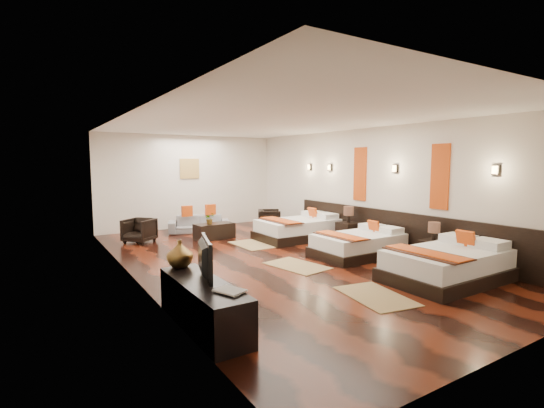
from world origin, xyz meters
TOP-DOWN VIEW (x-y plane):
  - floor at (0.00, 0.00)m, footprint 5.50×9.50m
  - ceiling at (0.00, 0.00)m, footprint 5.50×9.50m
  - back_wall at (0.00, 4.75)m, footprint 5.50×0.01m
  - left_wall at (-2.75, 0.00)m, footprint 0.01×9.50m
  - right_wall at (2.75, 0.00)m, footprint 0.01×9.50m
  - headboard_panel at (2.71, -0.80)m, footprint 0.08×6.60m
  - bed_near at (1.70, -2.84)m, footprint 2.13×1.34m
  - bed_mid at (1.69, -0.77)m, footprint 1.91×1.20m
  - bed_far at (1.70, 1.42)m, footprint 2.09×1.31m
  - nightstand_a at (2.44, -2.02)m, footprint 0.42×0.42m
  - nightstand_b at (2.44, 0.37)m, footprint 0.46×0.46m
  - jute_mat_near at (0.07, -2.77)m, footprint 0.94×1.31m
  - jute_mat_mid at (0.09, -0.73)m, footprint 0.94×1.31m
  - jute_mat_far at (0.33, 1.43)m, footprint 0.77×1.21m
  - tv_console at (-2.50, -2.41)m, footprint 0.50×1.80m
  - tv at (-2.45, -2.20)m, footprint 0.35×0.85m
  - book at (-2.50, -2.97)m, footprint 0.34×0.39m
  - figurine at (-2.50, -1.60)m, footprint 0.43×0.43m
  - sofa at (-0.14, 3.69)m, footprint 1.79×1.23m
  - armchair_left at (-1.92, 3.16)m, footprint 0.92×0.92m
  - armchair_right at (1.89, 3.19)m, footprint 0.86×0.86m
  - coffee_table at (-0.14, 2.64)m, footprint 1.04×0.58m
  - table_plant at (-0.28, 2.60)m, footprint 0.32×0.30m
  - orange_panel_a at (2.73, -1.90)m, footprint 0.04×0.40m
  - orange_panel_b at (2.73, 0.30)m, footprint 0.04×0.40m
  - sconce_near at (2.70, -3.00)m, footprint 0.07×0.12m
  - sconce_mid at (2.70, -0.80)m, footprint 0.07×0.12m
  - sconce_far at (2.70, 1.40)m, footprint 0.07×0.12m
  - sconce_lounge at (2.70, 2.30)m, footprint 0.07×0.12m
  - gold_artwork at (0.00, 4.73)m, footprint 0.60×0.04m

SIDE VIEW (x-z plane):
  - floor at x=0.00m, z-range -0.01..0.01m
  - jute_mat_near at x=0.07m, z-range 0.00..0.01m
  - jute_mat_mid at x=0.09m, z-range 0.00..0.01m
  - jute_mat_far at x=0.33m, z-range 0.00..0.01m
  - coffee_table at x=-0.14m, z-range 0.00..0.40m
  - sofa at x=-0.14m, z-range 0.00..0.49m
  - bed_mid at x=1.69m, z-range -0.12..0.62m
  - bed_far at x=1.70m, z-range -0.13..0.67m
  - tv_console at x=-2.50m, z-range 0.00..0.55m
  - bed_near at x=1.70m, z-range -0.13..0.68m
  - nightstand_a at x=2.44m, z-range -0.12..0.70m
  - armchair_right at x=1.89m, z-range 0.00..0.59m
  - armchair_left at x=-1.92m, z-range 0.00..0.60m
  - nightstand_b at x=2.44m, z-range -0.14..0.78m
  - headboard_panel at x=2.71m, z-range 0.00..0.90m
  - table_plant at x=-0.28m, z-range 0.40..0.69m
  - book at x=-2.50m, z-range 0.55..0.58m
  - figurine at x=-2.50m, z-range 0.55..0.93m
  - tv at x=-2.45m, z-range 0.55..1.04m
  - back_wall at x=0.00m, z-range 0.00..2.80m
  - left_wall at x=-2.75m, z-range 0.00..2.80m
  - right_wall at x=2.75m, z-range 0.00..2.80m
  - orange_panel_a at x=2.73m, z-range 1.05..2.35m
  - orange_panel_b at x=2.73m, z-range 1.05..2.35m
  - gold_artwork at x=0.00m, z-range 1.50..2.10m
  - sconce_near at x=2.70m, z-range 1.76..1.94m
  - sconce_mid at x=2.70m, z-range 1.76..1.94m
  - sconce_far at x=2.70m, z-range 1.76..1.94m
  - sconce_lounge at x=2.70m, z-range 1.76..1.94m
  - ceiling at x=0.00m, z-range 2.79..2.80m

